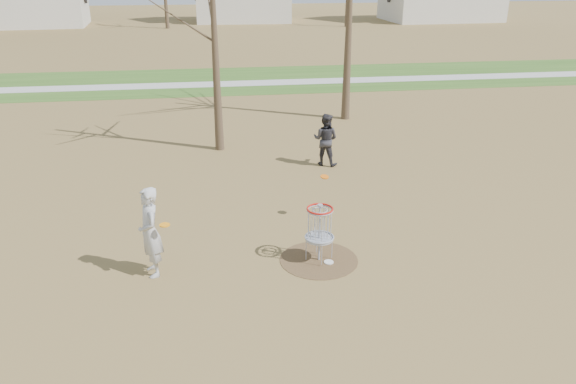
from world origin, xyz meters
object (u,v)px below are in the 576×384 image
object	(u,v)px
player_throwing	(326,139)
disc_grounded	(329,262)
disc_golf_basket	(320,224)
player_standing	(150,232)

from	to	relation	value
player_throwing	disc_grounded	size ratio (longest dim) A/B	7.93
disc_grounded	disc_golf_basket	xyz separation A→B (m)	(-0.20, 0.17, 0.89)
disc_golf_basket	player_throwing	bearing A→B (deg)	77.17
player_standing	disc_grounded	distance (m)	4.01
disc_golf_basket	player_standing	bearing A→B (deg)	-178.83
player_standing	player_throwing	bearing A→B (deg)	124.34
player_standing	disc_grounded	xyz separation A→B (m)	(3.89, -0.09, -0.99)
player_standing	player_throwing	distance (m)	8.23
disc_grounded	disc_golf_basket	distance (m)	0.93
disc_grounded	disc_golf_basket	world-z (taller)	disc_golf_basket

